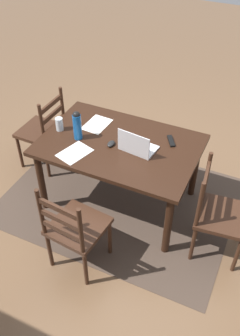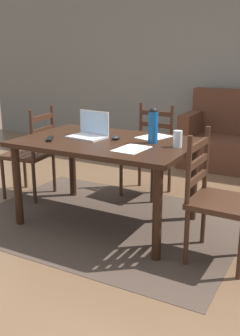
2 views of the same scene
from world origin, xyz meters
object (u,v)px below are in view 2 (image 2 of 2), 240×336
(chair_left_far, at_px, (31,154))
(drinking_glass, at_px, (178,139))
(water_bottle, at_px, (153,125))
(computer_mouse, at_px, (116,138))
(dining_table, at_px, (106,151))
(tv_remote, at_px, (50,139))
(chair_right_near, at_px, (217,200))
(laptop, at_px, (90,131))
(chair_far_head, at_px, (148,152))

(chair_left_far, relative_size, drinking_glass, 7.19)
(water_bottle, bearing_deg, computer_mouse, -174.43)
(dining_table, xyz_separation_m, tv_remote, (-0.43, -0.23, 0.10))
(computer_mouse, height_order, tv_remote, computer_mouse)
(chair_right_near, relative_size, laptop, 2.76)
(chair_right_near, height_order, chair_far_head, same)
(dining_table, bearing_deg, chair_far_head, 89.73)
(dining_table, height_order, chair_far_head, chair_far_head)
(drinking_glass, relative_size, tv_remote, 0.78)
(chair_far_head, bearing_deg, dining_table, -90.27)
(laptop, height_order, computer_mouse, laptop)
(dining_table, bearing_deg, drinking_glass, 4.14)
(dining_table, distance_m, drinking_glass, 0.65)
(chair_far_head, distance_m, chair_left_far, 1.23)
(water_bottle, distance_m, drinking_glass, 0.25)
(computer_mouse, distance_m, tv_remote, 0.57)
(dining_table, relative_size, water_bottle, 5.04)
(chair_left_far, bearing_deg, tv_remote, -35.55)
(dining_table, distance_m, water_bottle, 0.47)
(chair_far_head, height_order, chair_left_far, same)
(chair_right_near, bearing_deg, dining_table, 169.17)
(water_bottle, bearing_deg, laptop, -174.81)
(chair_far_head, xyz_separation_m, drinking_glass, (0.62, -0.82, 0.36))
(computer_mouse, bearing_deg, chair_left_far, 173.32)
(chair_left_far, height_order, laptop, laptop)
(chair_far_head, bearing_deg, tv_remote, -111.65)
(chair_right_near, height_order, water_bottle, water_bottle)
(chair_right_near, height_order, drinking_glass, chair_right_near)
(chair_far_head, relative_size, laptop, 2.76)
(computer_mouse, bearing_deg, laptop, -174.45)
(computer_mouse, relative_size, tv_remote, 0.59)
(chair_far_head, bearing_deg, water_bottle, -63.38)
(chair_right_near, bearing_deg, computer_mouse, 165.27)
(chair_left_far, distance_m, computer_mouse, 1.14)
(chair_left_far, relative_size, computer_mouse, 9.50)
(water_bottle, bearing_deg, chair_far_head, 116.62)
(chair_left_far, height_order, water_bottle, water_bottle)
(dining_table, xyz_separation_m, chair_far_head, (0.00, 0.87, -0.20))
(dining_table, distance_m, chair_far_head, 0.89)
(chair_far_head, relative_size, computer_mouse, 9.50)
(laptop, xyz_separation_m, water_bottle, (0.58, 0.05, 0.10))
(laptop, distance_m, computer_mouse, 0.25)
(laptop, relative_size, drinking_glass, 2.61)
(chair_left_far, xyz_separation_m, computer_mouse, (1.09, -0.14, 0.31))
(dining_table, height_order, chair_left_far, chair_left_far)
(chair_left_far, bearing_deg, chair_far_head, 32.67)
(water_bottle, relative_size, computer_mouse, 2.94)
(tv_remote, bearing_deg, drinking_glass, -16.37)
(computer_mouse, bearing_deg, chair_right_near, -13.86)
(chair_left_far, distance_m, water_bottle, 1.50)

